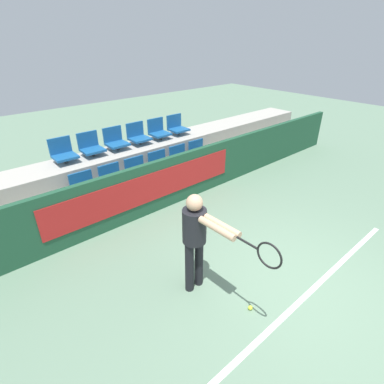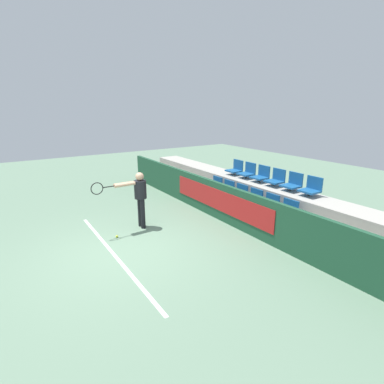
{
  "view_description": "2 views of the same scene",
  "coord_description": "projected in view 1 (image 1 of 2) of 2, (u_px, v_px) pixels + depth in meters",
  "views": [
    {
      "loc": [
        -3.41,
        -1.54,
        3.45
      ],
      "look_at": [
        -0.27,
        2.08,
        0.91
      ],
      "focal_mm": 28.0,
      "sensor_mm": 36.0,
      "label": 1
    },
    {
      "loc": [
        6.31,
        -2.15,
        3.36
      ],
      "look_at": [
        -0.17,
        2.08,
        1.11
      ],
      "focal_mm": 28.0,
      "sensor_mm": 36.0,
      "label": 2
    }
  ],
  "objects": [
    {
      "name": "ground_plane",
      "position": [
        293.0,
        286.0,
        4.62
      ],
      "size": [
        30.0,
        30.0,
        0.0
      ],
      "primitive_type": "plane",
      "color": "slate"
    },
    {
      "name": "stadium_chair_0",
      "position": [
        85.0,
        188.0,
        6.01
      ],
      "size": [
        0.47,
        0.44,
        0.52
      ],
      "color": "#333333",
      "rests_on": "bleacher_tier_front"
    },
    {
      "name": "tennis_ball",
      "position": [
        250.0,
        308.0,
        4.22
      ],
      "size": [
        0.07,
        0.07,
        0.07
      ],
      "color": "#CCDB33",
      "rests_on": "ground"
    },
    {
      "name": "stadium_chair_9",
      "position": [
        138.0,
        135.0,
        7.45
      ],
      "size": [
        0.47,
        0.44,
        0.52
      ],
      "color": "#333333",
      "rests_on": "bleacher_tier_middle"
    },
    {
      "name": "court_baseline",
      "position": [
        307.0,
        295.0,
        4.47
      ],
      "size": [
        5.23,
        0.08,
        0.01
      ],
      "color": "white",
      "rests_on": "ground"
    },
    {
      "name": "stadium_chair_1",
      "position": [
        113.0,
        179.0,
        6.37
      ],
      "size": [
        0.47,
        0.44,
        0.52
      ],
      "color": "#333333",
      "rests_on": "bleacher_tier_front"
    },
    {
      "name": "stadium_chair_2",
      "position": [
        138.0,
        171.0,
        6.72
      ],
      "size": [
        0.47,
        0.44,
        0.52
      ],
      "color": "#333333",
      "rests_on": "bleacher_tier_front"
    },
    {
      "name": "stadium_chair_7",
      "position": [
        91.0,
        146.0,
        6.74
      ],
      "size": [
        0.47,
        0.44,
        0.52
      ],
      "color": "#333333",
      "rests_on": "bleacher_tier_middle"
    },
    {
      "name": "stadium_chair_4",
      "position": [
        180.0,
        158.0,
        7.44
      ],
      "size": [
        0.47,
        0.44,
        0.52
      ],
      "color": "#333333",
      "rests_on": "bleacher_tier_front"
    },
    {
      "name": "bleacher_tier_front",
      "position": [
        153.0,
        187.0,
        7.04
      ],
      "size": [
        12.57,
        0.9,
        0.5
      ],
      "color": "#ADA89E",
      "rests_on": "ground"
    },
    {
      "name": "stadium_chair_6",
      "position": [
        63.0,
        153.0,
        6.38
      ],
      "size": [
        0.47,
        0.44,
        0.52
      ],
      "color": "#333333",
      "rests_on": "bleacher_tier_middle"
    },
    {
      "name": "stadium_chair_11",
      "position": [
        177.0,
        126.0,
        8.17
      ],
      "size": [
        0.47,
        0.44,
        0.52
      ],
      "color": "#333333",
      "rests_on": "bleacher_tier_middle"
    },
    {
      "name": "tennis_player",
      "position": [
        198.0,
        235.0,
        4.12
      ],
      "size": [
        0.34,
        1.52,
        1.6
      ],
      "rotation": [
        0.0,
        0.0,
        0.03
      ],
      "color": "black",
      "rests_on": "ground"
    },
    {
      "name": "stadium_chair_5",
      "position": [
        199.0,
        152.0,
        7.8
      ],
      "size": [
        0.47,
        0.44,
        0.52
      ],
      "color": "#333333",
      "rests_on": "bleacher_tier_front"
    },
    {
      "name": "barrier_wall",
      "position": [
        166.0,
        183.0,
        6.52
      ],
      "size": [
        12.97,
        0.14,
        1.14
      ],
      "color": "#1E4C33",
      "rests_on": "ground"
    },
    {
      "name": "stadium_chair_3",
      "position": [
        160.0,
        164.0,
        7.08
      ],
      "size": [
        0.47,
        0.44,
        0.52
      ],
      "color": "#333333",
      "rests_on": "bleacher_tier_front"
    },
    {
      "name": "stadium_chair_10",
      "position": [
        158.0,
        131.0,
        7.81
      ],
      "size": [
        0.47,
        0.44,
        0.52
      ],
      "color": "#333333",
      "rests_on": "bleacher_tier_middle"
    },
    {
      "name": "bleacher_tier_middle",
      "position": [
        132.0,
        166.0,
        7.53
      ],
      "size": [
        12.57,
        0.9,
        0.99
      ],
      "color": "#ADA89E",
      "rests_on": "ground"
    },
    {
      "name": "stadium_chair_8",
      "position": [
        116.0,
        141.0,
        7.09
      ],
      "size": [
        0.47,
        0.44,
        0.52
      ],
      "color": "#333333",
      "rests_on": "bleacher_tier_middle"
    }
  ]
}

